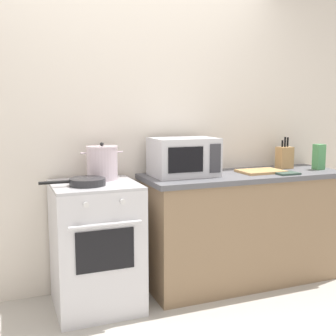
{
  "coord_description": "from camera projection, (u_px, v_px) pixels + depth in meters",
  "views": [
    {
      "loc": [
        -0.95,
        -2.35,
        1.44
      ],
      "look_at": [
        0.21,
        0.6,
        1.0
      ],
      "focal_mm": 45.22,
      "sensor_mm": 36.0,
      "label": 1
    }
  ],
  "objects": [
    {
      "name": "lower_cabinet_right",
      "position": [
        243.0,
        230.0,
        3.54
      ],
      "size": [
        1.64,
        0.56,
        0.88
      ],
      "primitive_type": "cube",
      "color": "#8C7051",
      "rests_on": "ground_plane"
    },
    {
      "name": "oven_mitt",
      "position": [
        287.0,
        173.0,
        3.41
      ],
      "size": [
        0.18,
        0.14,
        0.02
      ],
      "primitive_type": "cube",
      "color": "#384C42",
      "rests_on": "countertop_right"
    },
    {
      "name": "cutting_board",
      "position": [
        261.0,
        171.0,
        3.51
      ],
      "size": [
        0.36,
        0.26,
        0.02
      ],
      "primitive_type": "cube",
      "color": "tan",
      "rests_on": "countertop_right"
    },
    {
      "name": "frying_pan",
      "position": [
        87.0,
        182.0,
        2.91
      ],
      "size": [
        0.45,
        0.25,
        0.05
      ],
      "color": "#28282B",
      "rests_on": "stove"
    },
    {
      "name": "stock_pot",
      "position": [
        102.0,
        163.0,
        3.14
      ],
      "size": [
        0.32,
        0.24,
        0.28
      ],
      "color": "silver",
      "rests_on": "stove"
    },
    {
      "name": "stove",
      "position": [
        96.0,
        245.0,
        3.07
      ],
      "size": [
        0.6,
        0.64,
        0.92
      ],
      "color": "silver",
      "rests_on": "ground_plane"
    },
    {
      "name": "microwave",
      "position": [
        184.0,
        157.0,
        3.32
      ],
      "size": [
        0.5,
        0.37,
        0.3
      ],
      "color": "silver",
      "rests_on": "countertop_right"
    },
    {
      "name": "countertop_right",
      "position": [
        245.0,
        175.0,
        3.48
      ],
      "size": [
        1.7,
        0.6,
        0.04
      ],
      "primitive_type": "cube",
      "color": "#59595E",
      "rests_on": "lower_cabinet_right"
    },
    {
      "name": "ground_plane",
      "position": [
        171.0,
        336.0,
        2.71
      ],
      "size": [
        10.0,
        10.0,
        0.0
      ],
      "primitive_type": "plane",
      "color": "#B2ADA3"
    },
    {
      "name": "back_wall",
      "position": [
        162.0,
        132.0,
        3.53
      ],
      "size": [
        4.4,
        0.1,
        2.5
      ],
      "primitive_type": "cube",
      "color": "silver",
      "rests_on": "ground_plane"
    },
    {
      "name": "knife_block",
      "position": [
        284.0,
        157.0,
        3.75
      ],
      "size": [
        0.13,
        0.1,
        0.28
      ],
      "color": "tan",
      "rests_on": "countertop_right"
    },
    {
      "name": "pasta_box",
      "position": [
        319.0,
        157.0,
        3.67
      ],
      "size": [
        0.08,
        0.08,
        0.22
      ],
      "primitive_type": "cube",
      "color": "#4C9356",
      "rests_on": "countertop_right"
    }
  ]
}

